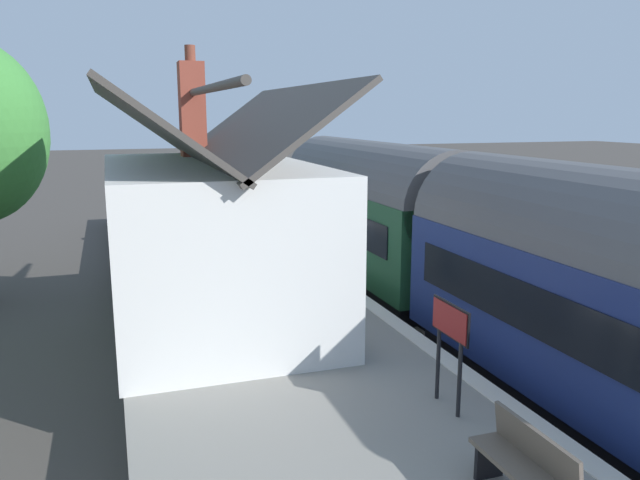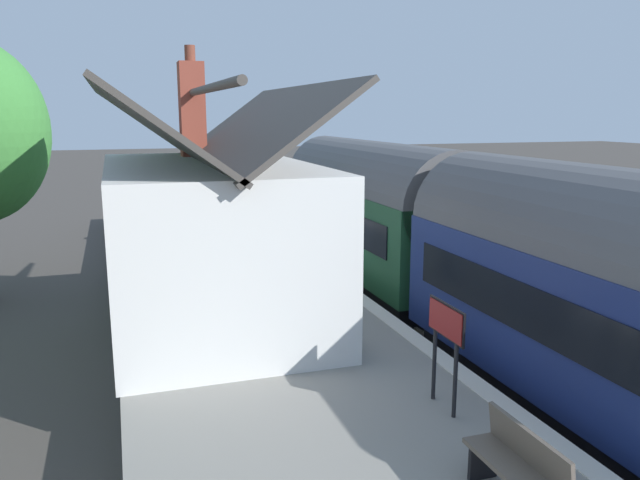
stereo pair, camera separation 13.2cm
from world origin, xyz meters
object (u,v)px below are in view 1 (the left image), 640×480
Objects in this scene: planter_bench_left at (189,207)px; bench_mid_platform at (234,224)px; bench_platform_end at (525,465)px; planter_corner_building at (167,210)px; train at (452,241)px; planter_by_door at (134,212)px; bench_near_building at (223,213)px; planter_bench_right at (154,224)px; station_sign_board at (450,329)px; station_building at (211,235)px; lamp_post_platform at (272,172)px.

bench_mid_platform is at bearing -167.36° from planter_bench_left.
planter_corner_building is (20.13, 1.96, -0.06)m from bench_platform_end.
train is 14.57m from planter_by_door.
bench_near_building is 1.52× the size of planter_bench_right.
planter_corner_building is (-0.15, -1.25, 0.04)m from planter_by_door.
train is at bearing -157.44° from planter_corner_building.
station_sign_board reaches higher than planter_bench_left.
planter_bench_right is (-1.87, 2.69, 0.01)m from bench_near_building.
planter_by_door is (20.28, 3.21, -0.10)m from bench_platform_end.
station_sign_board is at bearing -168.66° from planter_by_door.
station_building is at bearing 168.85° from bench_near_building.
planter_bench_right is 3.93m from planter_bench_left.
train is 6.63m from lamp_post_platform.
lamp_post_platform reaches higher than planter_bench_left.
bench_platform_end is 0.40× the size of lamp_post_platform.
bench_near_building is at bearing 7.11° from lamp_post_platform.
bench_platform_end is 20.53m from planter_by_door.
planter_by_door is at bearing 9.01° from bench_platform_end.
bench_platform_end and bench_near_building have the same top height.
station_building is at bearing 179.26° from planter_corner_building.
bench_near_building reaches higher than planter_by_door.
bench_near_building is 0.90× the size of station_sign_board.
planter_bench_right is at bearing 46.08° from lamp_post_platform.
bench_mid_platform is 0.40× the size of lamp_post_platform.
bench_mid_platform is 1.52× the size of planter_bench_right.
bench_platform_end is at bearing 155.27° from train.
train is 20.15× the size of planter_bench_right.
planter_corner_building is at bearing 81.68° from planter_bench_left.
planter_bench_right reaches higher than bench_platform_end.
planter_bench_left is at bearing -4.74° from station_building.
planter_by_door is at bearing 58.15° from bench_near_building.
bench_platform_end is at bearing -179.94° from bench_near_building.
lamp_post_platform is 2.23× the size of station_sign_board.
planter_bench_left is at bearing 19.37° from train.
bench_platform_end is 20.22m from planter_corner_building.
train is 20.57× the size of planter_bench_left.
planter_by_door is 18.36m from station_sign_board.
planter_bench_right is at bearing 33.69° from train.
bench_mid_platform is at bearing -157.76° from planter_corner_building.
station_sign_board is at bearing -178.53° from bench_near_building.
bench_mid_platform reaches higher than planter_corner_building.
planter_by_door is (1.98, 3.19, -0.10)m from bench_near_building.
train is 5.32× the size of lamp_post_platform.
lamp_post_platform is (-6.78, -1.71, 1.95)m from planter_bench_left.
lamp_post_platform reaches higher than bench_mid_platform.
bench_platform_end is 16.64m from planter_bench_right.
bench_platform_end is at bearing -170.64° from planter_bench_right.
train is 11.52m from bench_near_building.
bench_near_building reaches higher than planter_corner_building.
station_building reaches higher than lamp_post_platform.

